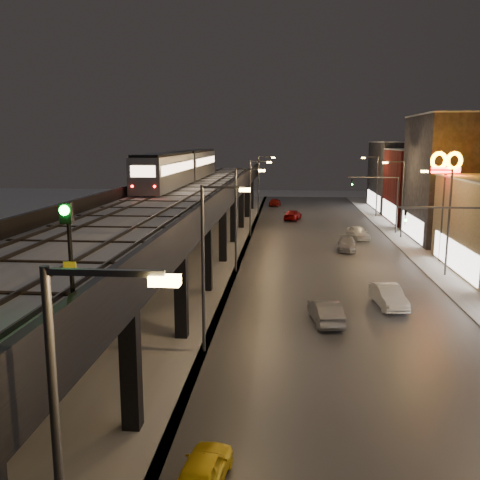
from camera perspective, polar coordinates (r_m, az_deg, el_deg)
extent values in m
cube|color=#46474D|center=(50.43, 9.32, -2.45)|extent=(17.00, 120.00, 0.06)
cube|color=#9FA1A8|center=(52.15, 20.35, -2.50)|extent=(4.00, 120.00, 0.14)
cube|color=#9FA1A8|center=(51.19, -5.94, -2.17)|extent=(11.00, 120.00, 0.06)
cube|color=black|center=(47.33, -6.75, 3.86)|extent=(9.00, 100.00, 1.00)
cube|color=black|center=(21.69, -11.58, -12.98)|extent=(0.70, 0.70, 5.30)
cube|color=black|center=(22.17, -21.08, -6.09)|extent=(8.00, 0.60, 0.50)
cube|color=black|center=(33.06, -19.02, -5.10)|extent=(0.70, 0.70, 5.30)
cube|color=black|center=(30.83, -6.29, -5.69)|extent=(0.70, 0.70, 5.30)
cube|color=black|center=(31.17, -13.07, -0.99)|extent=(8.00, 0.60, 0.50)
cube|color=black|center=(42.11, -13.54, -1.53)|extent=(0.70, 0.70, 5.30)
cube|color=black|center=(40.39, -3.53, -1.76)|extent=(0.70, 0.70, 5.30)
cube|color=black|center=(40.65, -8.73, 1.80)|extent=(8.00, 0.60, 0.50)
cube|color=black|center=(51.52, -10.03, 0.77)|extent=(0.70, 0.70, 5.30)
cube|color=black|center=(50.11, -1.83, 0.66)|extent=(0.70, 0.70, 5.30)
cube|color=black|center=(50.32, -6.05, 3.52)|extent=(8.00, 0.60, 0.50)
cube|color=black|center=(61.11, -7.62, 2.35)|extent=(0.70, 0.70, 5.30)
cube|color=black|center=(59.93, -0.69, 2.29)|extent=(0.70, 0.70, 5.30)
cube|color=black|center=(60.11, -4.22, 4.68)|extent=(8.00, 0.60, 0.50)
cube|color=black|center=(70.82, -5.86, 3.50)|extent=(0.70, 0.70, 5.30)
cube|color=black|center=(69.80, 0.13, 3.45)|extent=(0.70, 0.70, 5.30)
cube|color=black|center=(69.95, -2.91, 5.52)|extent=(8.00, 0.60, 0.50)
cube|color=black|center=(80.59, -4.52, 4.37)|extent=(0.70, 0.70, 5.30)
cube|color=black|center=(79.70, 0.74, 4.33)|extent=(0.70, 0.70, 5.30)
cube|color=black|center=(79.83, -1.92, 6.14)|extent=(8.00, 0.60, 0.50)
cube|color=black|center=(90.42, -3.48, 5.05)|extent=(0.70, 0.70, 5.30)
cube|color=black|center=(89.63, 1.23, 5.02)|extent=(0.70, 0.70, 5.30)
cube|color=black|center=(89.74, -1.14, 6.63)|extent=(8.00, 0.60, 0.50)
cube|color=#B2B7C1|center=(47.26, -6.77, 4.56)|extent=(8.40, 100.00, 0.16)
cube|color=#332D28|center=(48.01, -10.55, 4.74)|extent=(0.08, 98.00, 0.16)
cube|color=#332D28|center=(47.64, -8.88, 4.75)|extent=(0.08, 98.00, 0.16)
cube|color=#332D28|center=(47.00, -5.24, 4.75)|extent=(0.08, 98.00, 0.16)
cube|color=#332D28|center=(46.77, -3.50, 4.75)|extent=(0.08, 98.00, 0.16)
cube|color=black|center=(33.77, -11.60, 2.25)|extent=(7.80, 0.24, 0.06)
cube|color=black|center=(49.20, -6.30, 4.93)|extent=(7.80, 0.24, 0.06)
cube|color=black|center=(64.91, -3.53, 6.31)|extent=(7.80, 0.24, 0.06)
cube|color=black|center=(80.74, -1.84, 7.14)|extent=(7.80, 0.24, 0.06)
cube|color=black|center=(46.53, -1.51, 5.12)|extent=(0.30, 100.00, 1.10)
cube|color=black|center=(48.29, -11.86, 5.10)|extent=(0.30, 100.00, 1.10)
cube|color=white|center=(49.14, 21.88, -1.55)|extent=(0.10, 12.00, 2.40)
cube|color=#2B2B32|center=(65.41, 23.30, 5.96)|extent=(12.00, 13.00, 14.00)
cube|color=white|center=(64.37, 17.84, 1.41)|extent=(0.10, 10.40, 2.40)
cube|color=#B2B7C1|center=(65.34, 23.76, 12.15)|extent=(12.20, 13.20, 0.16)
cube|color=maroon|center=(78.94, 20.06, 5.35)|extent=(12.00, 12.00, 10.00)
cube|color=white|center=(77.95, 15.61, 3.03)|extent=(0.10, 9.60, 2.40)
cube|color=#B2B7C1|center=(78.71, 20.30, 9.04)|extent=(12.20, 12.20, 0.16)
cube|color=#252529|center=(92.47, 17.87, 6.46)|extent=(12.00, 16.00, 11.00)
cube|color=white|center=(91.66, 14.04, 4.17)|extent=(0.10, 12.80, 2.40)
cube|color=#B2B7C1|center=(92.29, 18.07, 9.91)|extent=(12.20, 16.20, 0.16)
cube|color=#38383A|center=(9.86, -14.30, -3.39)|extent=(2.20, 0.12, 0.12)
cube|color=#E1B151|center=(9.58, -8.03, -4.30)|extent=(0.55, 0.28, 0.18)
cylinder|color=#38383A|center=(28.18, -3.96, -3.31)|extent=(0.18, 0.18, 9.00)
cube|color=#38383A|center=(27.31, -1.79, 5.64)|extent=(2.20, 0.12, 0.12)
cube|color=#E1B151|center=(27.21, 0.52, 5.37)|extent=(0.55, 0.28, 0.18)
cylinder|color=#38383A|center=(45.72, -0.45, 2.06)|extent=(0.18, 0.18, 9.00)
cube|color=#38383A|center=(45.19, 0.94, 7.57)|extent=(2.20, 0.12, 0.12)
cube|color=#E1B151|center=(45.14, 2.34, 7.40)|extent=(0.55, 0.28, 0.18)
cylinder|color=#38383A|center=(47.44, 21.36, 1.64)|extent=(0.18, 0.18, 9.00)
cube|color=#38383A|center=(46.72, 20.41, 7.01)|extent=(2.20, 0.12, 0.12)
cube|color=#E1B151|center=(46.45, 19.09, 6.93)|extent=(0.55, 0.28, 0.18)
cylinder|color=#38383A|center=(63.52, 1.10, 4.43)|extent=(0.18, 0.18, 9.00)
cube|color=#38383A|center=(63.14, 2.12, 8.40)|extent=(2.20, 0.12, 0.12)
cube|color=#E1B151|center=(63.10, 3.13, 8.28)|extent=(0.55, 0.28, 0.18)
cylinder|color=#38383A|center=(64.77, 16.97, 4.10)|extent=(0.18, 0.18, 9.00)
cube|color=#38383A|center=(64.24, 16.21, 8.03)|extent=(2.20, 0.12, 0.12)
cube|color=#E1B151|center=(64.05, 15.23, 7.96)|extent=(0.55, 0.28, 0.18)
cylinder|color=#38383A|center=(81.41, 1.98, 5.77)|extent=(0.18, 0.18, 9.00)
cube|color=#38383A|center=(81.12, 2.79, 8.86)|extent=(2.20, 0.12, 0.12)
cube|color=#E1B151|center=(81.08, 3.57, 8.76)|extent=(0.55, 0.28, 0.18)
cylinder|color=#38383A|center=(82.39, 14.43, 5.50)|extent=(0.18, 0.18, 9.00)
cube|color=#38383A|center=(81.98, 13.80, 8.59)|extent=(2.20, 0.12, 0.12)
cube|color=#E1B151|center=(81.82, 13.03, 8.53)|extent=(0.55, 0.28, 0.18)
cube|color=#38383A|center=(37.73, 20.99, 3.24)|extent=(6.00, 0.12, 0.12)
imported|color=black|center=(37.18, 17.23, 2.59)|extent=(0.20, 0.16, 1.00)
sphere|color=#0CFF26|center=(37.07, 17.25, 2.18)|extent=(0.18, 0.18, 0.18)
cylinder|color=#38383A|center=(67.80, 16.41, 3.54)|extent=(0.20, 0.20, 7.00)
cube|color=#38383A|center=(66.97, 14.03, 6.50)|extent=(6.00, 0.12, 0.12)
imported|color=black|center=(66.66, 11.87, 6.14)|extent=(0.20, 0.16, 1.00)
sphere|color=#0CFF26|center=(66.53, 11.88, 5.91)|extent=(0.18, 0.18, 0.18)
cube|color=gray|center=(54.32, -7.94, 7.25)|extent=(2.82, 17.01, 3.21)
cube|color=black|center=(54.25, -7.99, 9.07)|extent=(2.53, 16.52, 0.24)
cube|color=#E2B88C|center=(54.63, -9.41, 7.68)|extent=(0.05, 15.55, 0.87)
cube|color=#E2B88C|center=(54.00, -6.47, 7.73)|extent=(0.05, 15.55, 0.87)
cube|color=gray|center=(71.72, -4.75, 8.08)|extent=(2.82, 17.01, 3.21)
cube|color=black|center=(71.67, -4.77, 9.45)|extent=(2.53, 16.52, 0.24)
cube|color=#E2B88C|center=(71.96, -5.88, 8.41)|extent=(0.05, 15.55, 0.87)
cube|color=#E2B88C|center=(71.48, -3.62, 8.43)|extent=(0.05, 15.55, 0.87)
cube|color=#E2B88C|center=(46.05, -10.33, 7.22)|extent=(2.14, 0.05, 0.97)
sphere|color=#FF0C0C|center=(46.38, -11.45, 5.64)|extent=(0.19, 0.19, 0.19)
sphere|color=#FF0C0C|center=(45.87, -9.11, 5.66)|extent=(0.19, 0.19, 0.19)
cylinder|color=black|center=(14.98, -17.60, -1.94)|extent=(0.12, 0.12, 2.98)
cube|color=black|center=(14.67, -18.04, 2.70)|extent=(0.32, 0.18, 0.55)
sphere|color=#0CFF26|center=(14.55, -18.25, 3.02)|extent=(0.26, 0.26, 0.26)
cube|color=yellow|center=(14.94, -17.70, -2.77)|extent=(0.35, 0.04, 0.30)
imported|color=yellow|center=(19.00, -3.97, -23.45)|extent=(1.83, 3.71, 1.21)
imported|color=slate|center=(33.93, 9.09, -7.62)|extent=(2.16, 4.63, 1.47)
imported|color=maroon|center=(77.30, 5.64, 2.63)|extent=(2.88, 5.09, 1.39)
imported|color=maroon|center=(93.81, 3.74, 4.03)|extent=(2.24, 4.21, 1.36)
imported|color=white|center=(37.99, 15.55, -5.88)|extent=(2.13, 4.69, 1.49)
imported|color=#8D929B|center=(56.54, 11.30, -0.46)|extent=(2.29, 4.74, 1.33)
imported|color=white|center=(63.13, 12.48, 0.72)|extent=(2.58, 4.68, 1.51)
cylinder|color=#38383A|center=(52.80, 20.79, 2.14)|extent=(0.24, 0.24, 8.32)
cube|color=#FF0C0C|center=(52.39, 21.11, 6.98)|extent=(2.91, 0.25, 0.52)
torus|color=#EE9700|center=(52.17, 20.45, 7.92)|extent=(1.70, 0.88, 1.68)
torus|color=#EE9700|center=(52.54, 21.89, 7.84)|extent=(1.70, 0.88, 1.68)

